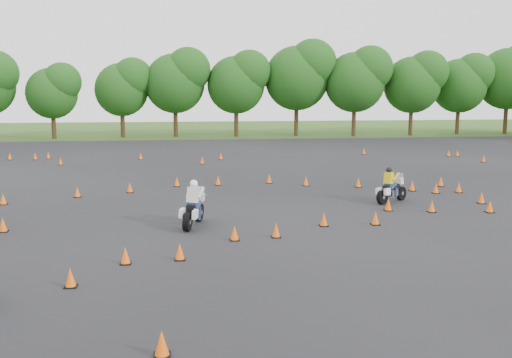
{
  "coord_description": "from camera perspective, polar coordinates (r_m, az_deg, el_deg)",
  "views": [
    {
      "loc": [
        -2.92,
        -18.22,
        4.68
      ],
      "look_at": [
        0.0,
        4.0,
        1.2
      ],
      "focal_mm": 40.0,
      "sensor_mm": 36.0,
      "label": 1
    }
  ],
  "objects": [
    {
      "name": "treeline",
      "position": [
        53.44,
        -1.06,
        8.72
      ],
      "size": [
        86.89,
        32.13,
        10.39
      ],
      "color": "#1B4714",
      "rests_on": "ground"
    },
    {
      "name": "traffic_cones",
      "position": [
        24.35,
        -0.4,
        -1.7
      ],
      "size": [
        36.51,
        33.04,
        0.45
      ],
      "color": "#FF5B0A",
      "rests_on": "asphalt_pad"
    },
    {
      "name": "rider_white",
      "position": [
        19.9,
        -6.34,
        -2.37
      ],
      "size": [
        1.25,
        2.25,
        1.66
      ],
      "primitive_type": null,
      "rotation": [
        0.0,
        0.0,
        1.28
      ],
      "color": "beige",
      "rests_on": "ground"
    },
    {
      "name": "asphalt_pad",
      "position": [
        24.84,
        -0.6,
        -2.02
      ],
      "size": [
        62.0,
        62.0,
        0.0
      ],
      "primitive_type": "plane",
      "color": "black",
      "rests_on": "ground"
    },
    {
      "name": "rider_yellow",
      "position": [
        24.71,
        13.49,
        -0.54
      ],
      "size": [
        1.95,
        1.62,
        1.52
      ],
      "primitive_type": null,
      "rotation": [
        0.0,
        0.0,
        0.61
      ],
      "color": "gold",
      "rests_on": "ground"
    },
    {
      "name": "ground",
      "position": [
        19.03,
        1.57,
        -5.41
      ],
      "size": [
        140.0,
        140.0,
        0.0
      ],
      "primitive_type": "plane",
      "color": "#2D5119",
      "rests_on": "ground"
    }
  ]
}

